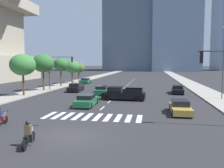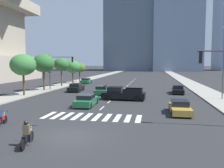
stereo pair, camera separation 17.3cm
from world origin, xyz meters
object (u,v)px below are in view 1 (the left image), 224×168
(sedan_black_3, at_px, (178,90))
(street_tree_fifth, at_px, (79,68))
(street_lamp_east, at_px, (223,58))
(street_tree_fourth, at_px, (72,67))
(motorcycle_trailing, at_px, (28,136))
(motorcycle_third, at_px, (0,118))
(street_tree_nearest, at_px, (23,65))
(pickup_truck, at_px, (122,94))
(street_tree_second, at_px, (43,63))
(traffic_signal_far, at_px, (58,66))
(sedan_green_2, at_px, (87,100))
(sedan_green_0, at_px, (85,81))
(sedan_green_5, at_px, (102,90))
(sedan_black_4, at_px, (76,88))
(sedan_gold_1, at_px, (180,107))

(sedan_black_3, distance_m, street_tree_fifth, 28.72)
(street_lamp_east, relative_size, street_tree_fourth, 1.76)
(motorcycle_trailing, distance_m, motorcycle_third, 5.50)
(sedan_black_3, relative_size, street_tree_nearest, 0.82)
(pickup_truck, xyz_separation_m, street_tree_second, (-14.12, 7.13, 3.87))
(sedan_black_3, relative_size, street_tree_second, 0.78)
(sedan_black_3, relative_size, traffic_signal_far, 0.80)
(street_lamp_east, xyz_separation_m, street_tree_second, (-26.76, 4.93, -0.63))
(sedan_green_2, bearing_deg, sedan_black_3, -43.00)
(sedan_black_3, bearing_deg, traffic_signal_far, -87.94)
(motorcycle_trailing, height_order, street_tree_fourth, street_tree_fourth)
(sedan_green_0, xyz_separation_m, street_tree_fourth, (-2.72, -1.33, 3.30))
(street_tree_fourth, bearing_deg, sedan_black_3, -31.41)
(sedan_green_5, height_order, street_tree_second, street_tree_second)
(sedan_black_3, distance_m, sedan_black_4, 16.51)
(motorcycle_third, relative_size, street_tree_nearest, 0.35)
(sedan_black_4, relative_size, street_tree_fourth, 0.95)
(sedan_green_0, height_order, street_tree_second, street_tree_second)
(sedan_black_4, height_order, street_tree_second, street_tree_second)
(motorcycle_trailing, height_order, street_tree_nearest, street_tree_nearest)
(sedan_green_0, distance_m, traffic_signal_far, 14.57)
(sedan_green_0, height_order, street_lamp_east, street_lamp_east)
(motorcycle_trailing, xyz_separation_m, pickup_truck, (3.09, 17.18, 0.23))
(street_tree_second, bearing_deg, motorcycle_third, -72.03)
(sedan_black_3, height_order, street_tree_nearest, street_tree_nearest)
(sedan_black_4, bearing_deg, street_tree_fifth, 11.80)
(sedan_green_0, height_order, sedan_black_3, sedan_black_3)
(street_lamp_east, distance_m, street_tree_fourth, 32.92)
(motorcycle_third, height_order, street_lamp_east, street_lamp_east)
(street_tree_fourth, bearing_deg, traffic_signal_far, -81.00)
(sedan_black_3, xyz_separation_m, sedan_green_5, (-11.46, -2.81, 0.00))
(motorcycle_trailing, bearing_deg, street_tree_fifth, 1.93)
(motorcycle_third, height_order, sedan_green_0, motorcycle_third)
(traffic_signal_far, height_order, street_tree_fourth, traffic_signal_far)
(sedan_black_3, bearing_deg, street_tree_second, -84.00)
(street_tree_fourth, xyz_separation_m, street_tree_fifth, (0.00, 4.95, -0.31))
(sedan_gold_1, relative_size, traffic_signal_far, 0.73)
(pickup_truck, relative_size, sedan_gold_1, 1.27)
(street_tree_nearest, bearing_deg, motorcycle_trailing, -58.68)
(motorcycle_trailing, bearing_deg, pickup_truck, -22.51)
(sedan_black_4, relative_size, street_tree_nearest, 0.84)
(street_tree_fourth, bearing_deg, street_lamp_east, -35.54)
(motorcycle_trailing, xyz_separation_m, sedan_green_2, (-0.18, 12.53, 0.01))
(motorcycle_third, distance_m, sedan_green_2, 9.94)
(sedan_green_0, relative_size, sedan_gold_1, 0.99)
(pickup_truck, bearing_deg, sedan_black_4, -39.30)
(motorcycle_trailing, distance_m, sedan_black_3, 27.38)
(motorcycle_trailing, distance_m, pickup_truck, 17.46)
(sedan_black_4, xyz_separation_m, street_tree_fifth, (-5.39, 18.46, 2.95))
(motorcycle_trailing, xyz_separation_m, street_tree_fifth, (-11.03, 43.46, 2.98))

